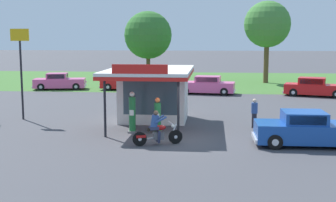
% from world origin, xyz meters
% --- Properties ---
extents(ground_plane, '(300.00, 300.00, 0.00)m').
position_xyz_m(ground_plane, '(0.00, 0.00, 0.00)').
color(ground_plane, '#424247').
extents(grass_verge_strip, '(120.00, 24.00, 0.01)m').
position_xyz_m(grass_verge_strip, '(0.00, 30.00, 0.00)').
color(grass_verge_strip, '#3D6B2D').
rests_on(grass_verge_strip, ground).
extents(service_station_kiosk, '(4.46, 7.02, 3.57)m').
position_xyz_m(service_station_kiosk, '(-1.57, 4.59, 1.82)').
color(service_station_kiosk, silver).
rests_on(service_station_kiosk, ground).
extents(gas_pump_nearside, '(0.44, 0.44, 2.11)m').
position_xyz_m(gas_pump_nearside, '(-2.22, 1.37, 0.97)').
color(gas_pump_nearside, slate).
rests_on(gas_pump_nearside, ground).
extents(gas_pump_offside, '(0.44, 0.44, 1.82)m').
position_xyz_m(gas_pump_offside, '(-0.92, 1.37, 0.83)').
color(gas_pump_offside, slate).
rests_on(gas_pump_offside, ground).
extents(motorcycle_with_rider, '(2.18, 1.03, 1.58)m').
position_xyz_m(motorcycle_with_rider, '(-0.65, -1.12, 0.65)').
color(motorcycle_with_rider, black).
rests_on(motorcycle_with_rider, ground).
extents(featured_classic_sedan, '(4.91, 2.09, 1.54)m').
position_xyz_m(featured_classic_sedan, '(6.09, -0.53, 0.70)').
color(featured_classic_sedan, '#19479E').
rests_on(featured_classic_sedan, ground).
extents(parked_car_back_row_far_left, '(5.24, 2.43, 1.54)m').
position_xyz_m(parked_car_back_row_far_left, '(1.26, 17.85, 0.71)').
color(parked_car_back_row_far_left, '#E55993').
rests_on(parked_car_back_row_far_left, ground).
extents(parked_car_back_row_far_right, '(5.38, 3.12, 1.54)m').
position_xyz_m(parked_car_back_row_far_right, '(10.24, 17.19, 0.71)').
color(parked_car_back_row_far_right, red).
rests_on(parked_car_back_row_far_right, ground).
extents(parked_car_back_row_left, '(5.11, 1.98, 1.62)m').
position_xyz_m(parked_car_back_row_left, '(-5.94, 20.13, 0.74)').
color(parked_car_back_row_left, red).
rests_on(parked_car_back_row_left, ground).
extents(parked_car_back_row_centre, '(5.11, 2.79, 1.53)m').
position_xyz_m(parked_car_back_row_centre, '(-12.50, 19.96, 0.70)').
color(parked_car_back_row_centre, '#E55993').
rests_on(parked_car_back_row_centre, ground).
extents(bystander_strolling_foreground, '(0.34, 0.34, 1.58)m').
position_xyz_m(bystander_strolling_foreground, '(4.06, 3.24, 0.82)').
color(bystander_strolling_foreground, black).
rests_on(bystander_strolling_foreground, ground).
extents(tree_oak_distant_spare, '(5.43, 5.43, 7.82)m').
position_xyz_m(tree_oak_distant_spare, '(-5.50, 30.53, 5.02)').
color(tree_oak_distant_spare, brown).
rests_on(tree_oak_distant_spare, ground).
extents(tree_oak_centre, '(4.91, 4.91, 8.67)m').
position_xyz_m(tree_oak_centre, '(7.58, 28.35, 6.08)').
color(tree_oak_centre, brown).
rests_on(tree_oak_centre, ground).
extents(roadside_pole_sign, '(1.10, 0.12, 5.32)m').
position_xyz_m(roadside_pole_sign, '(-9.34, 4.47, 3.59)').
color(roadside_pole_sign, black).
rests_on(roadside_pole_sign, ground).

